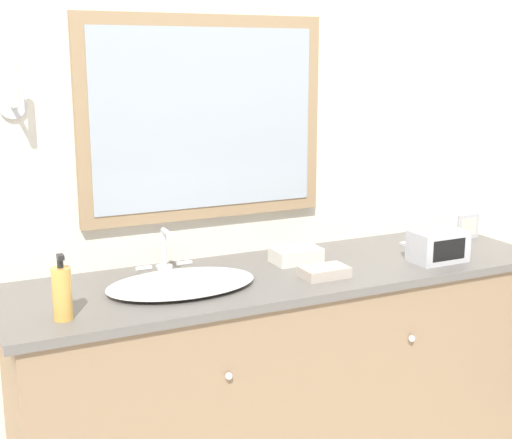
% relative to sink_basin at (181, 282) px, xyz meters
% --- Properties ---
extents(wall_back, '(8.00, 0.18, 2.55)m').
position_rel_sink_basin_xyz_m(wall_back, '(0.41, 0.34, 0.37)').
color(wall_back, silver).
rests_on(wall_back, ground_plane).
extents(vanity_counter, '(2.00, 0.58, 0.89)m').
position_rel_sink_basin_xyz_m(vanity_counter, '(0.41, 0.02, -0.46)').
color(vanity_counter, '#937556').
rests_on(vanity_counter, ground_plane).
extents(sink_basin, '(0.51, 0.37, 0.17)m').
position_rel_sink_basin_xyz_m(sink_basin, '(0.00, 0.00, 0.00)').
color(sink_basin, white).
rests_on(sink_basin, vanity_counter).
extents(soap_bottle, '(0.06, 0.06, 0.20)m').
position_rel_sink_basin_xyz_m(soap_bottle, '(-0.41, -0.13, 0.06)').
color(soap_bottle, gold).
rests_on(soap_bottle, vanity_counter).
extents(appliance_box, '(0.20, 0.13, 0.12)m').
position_rel_sink_basin_xyz_m(appliance_box, '(0.98, -0.11, 0.04)').
color(appliance_box, '#BCBCC1').
rests_on(appliance_box, vanity_counter).
extents(picture_frame, '(0.11, 0.01, 0.10)m').
position_rel_sink_basin_xyz_m(picture_frame, '(1.31, 0.10, 0.03)').
color(picture_frame, '#B2B2B7').
rests_on(picture_frame, vanity_counter).
extents(hand_towel_near_sink, '(0.16, 0.10, 0.04)m').
position_rel_sink_basin_xyz_m(hand_towel_near_sink, '(0.49, -0.10, -0.00)').
color(hand_towel_near_sink, '#B7A899').
rests_on(hand_towel_near_sink, vanity_counter).
extents(hand_towel_far_corner, '(0.18, 0.11, 0.05)m').
position_rel_sink_basin_xyz_m(hand_towel_far_corner, '(0.49, 0.10, 0.01)').
color(hand_towel_far_corner, silver).
rests_on(hand_towel_far_corner, vanity_counter).
extents(metal_tray, '(0.20, 0.11, 0.01)m').
position_rel_sink_basin_xyz_m(metal_tray, '(1.09, 0.09, -0.01)').
color(metal_tray, silver).
rests_on(metal_tray, vanity_counter).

